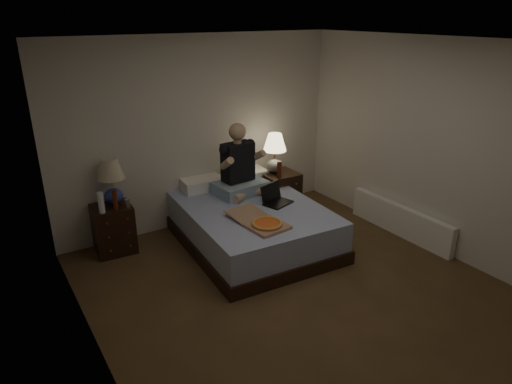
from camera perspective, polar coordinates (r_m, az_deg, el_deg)
floor at (r=4.89m, az=5.85°, el=-12.64°), size 4.00×4.50×0.00m
ceiling at (r=4.05m, az=7.25°, el=18.04°), size 4.00×4.50×0.00m
wall_back at (r=6.14m, az=-6.88°, el=7.41°), size 4.00×0.00×2.50m
wall_left at (r=3.50m, az=-20.06°, el=-5.03°), size 0.00×4.50×2.50m
wall_right at (r=5.73m, az=22.31°, el=4.91°), size 0.00×4.50×2.50m
bed at (r=5.74m, az=-0.65°, el=-4.01°), size 1.69×2.16×0.51m
nightstand_left at (r=5.79m, az=-17.37°, el=-4.42°), size 0.49×0.44×0.59m
nightstand_right at (r=6.51m, az=2.94°, el=-0.26°), size 0.50×0.45×0.63m
lamp_left at (r=5.64m, az=-17.56°, el=1.25°), size 0.39×0.39×0.56m
lamp_right at (r=6.34m, az=2.35°, el=4.86°), size 0.38×0.38×0.56m
water_bottle at (r=5.47m, az=-18.80°, el=-1.28°), size 0.07×0.07×0.25m
soda_can at (r=5.57m, az=-15.79°, el=-1.36°), size 0.07×0.07×0.10m
beer_bottle_left at (r=5.52m, az=-17.19°, el=-1.01°), size 0.06×0.06×0.23m
beer_bottle_right at (r=6.20m, az=2.91°, el=2.85°), size 0.06×0.06×0.23m
person at (r=5.85m, az=-2.01°, el=4.08°), size 0.70×0.58×0.93m
laptop at (r=5.63m, az=2.80°, el=-0.37°), size 0.41×0.37×0.24m
pizza_box at (r=5.04m, az=1.39°, el=-4.08°), size 0.47×0.79×0.08m
radiator at (r=6.26m, az=17.56°, el=-3.39°), size 0.10×1.60×0.40m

